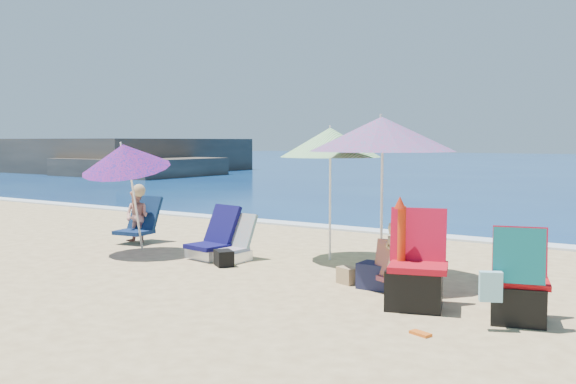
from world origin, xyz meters
The scene contains 17 objects.
ground centered at (0.00, 0.00, 0.00)m, with size 120.00×120.00×0.00m.
foam centered at (0.00, 5.10, 0.02)m, with size 120.00×0.50×0.04m.
headland centered at (-27.29, 19.73, 0.57)m, with size 20.50×11.50×2.60m.
umbrella_turquoise centered at (0.97, 1.23, 1.88)m, with size 2.06×2.06×2.13m.
umbrella_striped centered at (-0.26, 2.09, 1.77)m, with size 1.60×1.60×2.02m.
umbrella_blue centered at (-3.19, 0.74, 1.54)m, with size 1.72×1.76×1.88m.
furled_umbrella centered at (1.68, 0.23, 0.66)m, with size 0.15×0.17×1.20m.
chair_navy centered at (-1.84, 1.23, 0.21)m, with size 0.70×0.83×0.80m.
chair_rainbow centered at (-1.45, 1.24, 0.18)m, with size 0.52×0.64×0.69m.
camp_chair_left centered at (1.86, 0.21, 0.32)m, with size 0.79×0.77×1.06m.
camp_chair_right centered at (2.92, 0.21, 0.35)m, with size 0.66×0.89×0.98m.
person_center centered at (1.48, 0.61, 0.43)m, with size 0.68×0.59×0.88m.
person_left centered at (-3.88, 1.64, 0.47)m, with size 0.64×0.78×1.04m.
bag_black_a centered at (-1.30, 0.84, 0.11)m, with size 0.38×0.36×0.23m.
bag_tan centered at (0.72, 0.81, 0.10)m, with size 0.29×0.25×0.21m.
bag_navy_b centered at (1.14, 0.77, 0.16)m, with size 0.42×0.31×0.31m.
orange_item centered at (2.27, -0.69, 0.01)m, with size 0.22×0.16×0.03m.
Camera 1 is at (4.38, -6.14, 1.80)m, focal length 39.38 mm.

